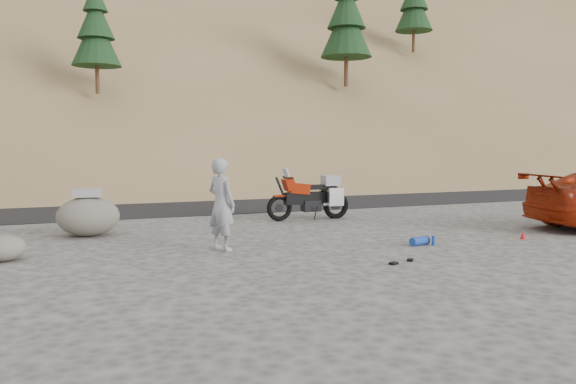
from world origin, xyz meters
The scene contains 12 objects.
ground centered at (0.00, 0.00, 0.00)m, with size 140.00×140.00×0.00m, color #484543.
road centered at (0.00, 9.00, 0.00)m, with size 120.00×7.00×0.05m, color black.
hillside centered at (-0.05, 40.88, 11.08)m, with size 120.00×73.00×46.72m.
motorcycle centered at (1.08, 3.63, 0.63)m, with size 2.47×0.71×1.47m.
man centered at (-2.47, 0.10, 0.00)m, with size 0.67×0.44×1.83m, color gray.
boulder centered at (-4.87, 2.91, 0.47)m, with size 1.69×1.56×1.09m.
small_rock centered at (-6.41, 0.51, 0.24)m, with size 0.96×0.91×0.48m.
gear_blue_mat centered at (1.51, -0.90, 0.09)m, with size 0.18×0.18×0.46m, color navy.
gear_bottle centered at (1.78, -1.00, 0.10)m, with size 0.07×0.07×0.20m, color navy.
gear_funnel centered at (4.10, -1.09, 0.09)m, with size 0.13×0.13×0.17m, color red.
gear_glove_a centered at (-0.02, -2.32, 0.02)m, with size 0.15×0.11×0.04m, color black.
gear_glove_b centered at (0.41, -2.19, 0.02)m, with size 0.13×0.10×0.04m, color black.
Camera 1 is at (-5.29, -10.63, 2.09)m, focal length 35.00 mm.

